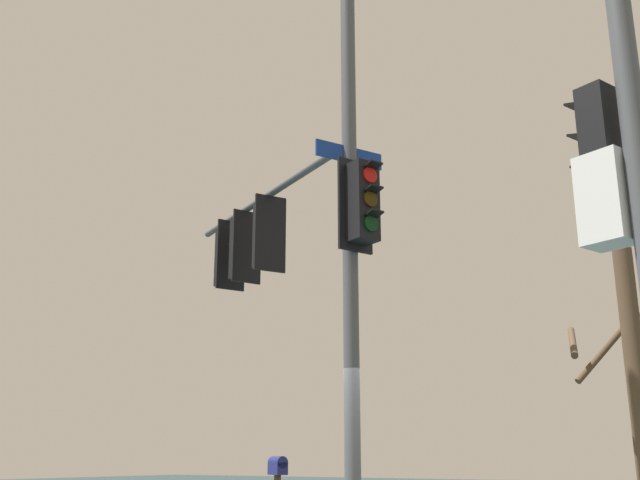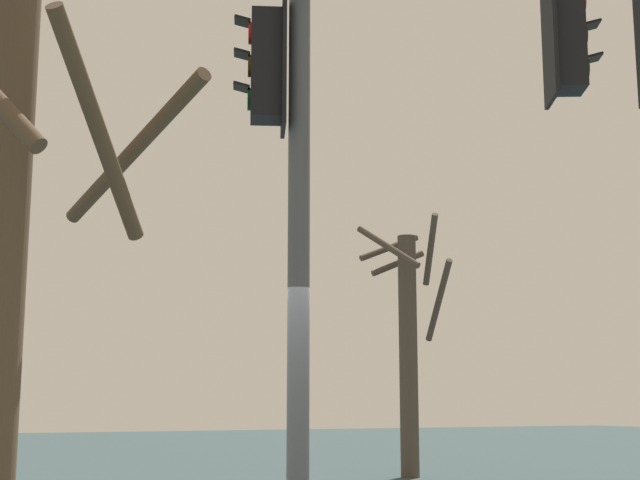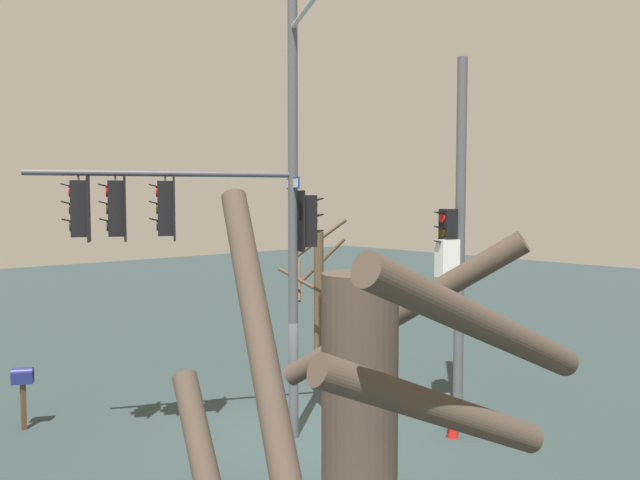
% 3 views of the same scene
% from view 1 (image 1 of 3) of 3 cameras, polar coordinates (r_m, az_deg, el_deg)
% --- Properties ---
extents(main_signal_pole_assembly, '(5.33, 5.56, 9.27)m').
position_cam_1_polar(main_signal_pole_assembly, '(11.73, -2.28, 2.40)').
color(main_signal_pole_assembly, '#4C4F54').
rests_on(main_signal_pole_assembly, ground).
extents(secondary_pole_assembly, '(0.77, 0.51, 8.47)m').
position_cam_1_polar(secondary_pole_assembly, '(7.80, 21.88, 5.99)').
color(secondary_pole_assembly, '#4C4F54').
rests_on(secondary_pole_assembly, ground).
extents(mailbox, '(0.50, 0.42, 1.41)m').
position_cam_1_polar(mailbox, '(15.89, -3.20, -17.01)').
color(mailbox, '#4C3823').
rests_on(mailbox, ground).
extents(bare_tree_behind_pole, '(2.12, 2.09, 4.60)m').
position_cam_1_polar(bare_tree_behind_pole, '(11.44, 22.81, -10.07)').
color(bare_tree_behind_pole, brown).
rests_on(bare_tree_behind_pole, ground).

